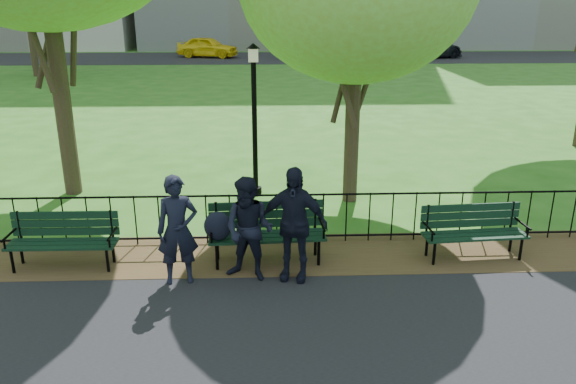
{
  "coord_description": "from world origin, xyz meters",
  "views": [
    {
      "loc": [
        0.44,
        -6.95,
        4.01
      ],
      "look_at": [
        0.77,
        1.5,
        1.11
      ],
      "focal_mm": 35.0,
      "sensor_mm": 36.0,
      "label": 1
    }
  ],
  "objects_px": {
    "park_bench_right_a": "(473,226)",
    "sedan_dark": "(427,47)",
    "park_bench_main": "(246,226)",
    "person_mid": "(249,230)",
    "person_right": "(293,224)",
    "taxi": "(207,47)",
    "lamppost": "(254,115)",
    "park_bench_left_a": "(63,234)",
    "person_left": "(178,230)",
    "sedan_silver": "(316,49)"
  },
  "relations": [
    {
      "from": "person_right",
      "to": "taxi",
      "type": "height_order",
      "value": "person_right"
    },
    {
      "from": "lamppost",
      "to": "person_mid",
      "type": "distance_m",
      "value": 4.07
    },
    {
      "from": "lamppost",
      "to": "person_right",
      "type": "height_order",
      "value": "lamppost"
    },
    {
      "from": "park_bench_left_a",
      "to": "person_mid",
      "type": "relative_size",
      "value": 1.06
    },
    {
      "from": "person_left",
      "to": "taxi",
      "type": "distance_m",
      "value": 34.82
    },
    {
      "from": "park_bench_left_a",
      "to": "sedan_silver",
      "type": "xyz_separation_m",
      "value": [
        6.74,
        31.75,
        0.24
      ]
    },
    {
      "from": "park_bench_left_a",
      "to": "person_left",
      "type": "distance_m",
      "value": 2.0
    },
    {
      "from": "person_mid",
      "to": "sedan_dark",
      "type": "bearing_deg",
      "value": 91.75
    },
    {
      "from": "person_left",
      "to": "park_bench_left_a",
      "type": "bearing_deg",
      "value": 153.24
    },
    {
      "from": "lamppost",
      "to": "taxi",
      "type": "height_order",
      "value": "lamppost"
    },
    {
      "from": "park_bench_right_a",
      "to": "sedan_dark",
      "type": "distance_m",
      "value": 33.99
    },
    {
      "from": "park_bench_main",
      "to": "taxi",
      "type": "xyz_separation_m",
      "value": [
        -3.86,
        34.13,
        0.11
      ]
    },
    {
      "from": "park_bench_right_a",
      "to": "sedan_silver",
      "type": "relative_size",
      "value": 0.36
    },
    {
      "from": "park_bench_main",
      "to": "sedan_silver",
      "type": "bearing_deg",
      "value": 79.74
    },
    {
      "from": "lamppost",
      "to": "person_left",
      "type": "height_order",
      "value": "lamppost"
    },
    {
      "from": "taxi",
      "to": "lamppost",
      "type": "bearing_deg",
      "value": -156.33
    },
    {
      "from": "park_bench_right_a",
      "to": "person_left",
      "type": "relative_size",
      "value": 1.03
    },
    {
      "from": "person_mid",
      "to": "sedan_silver",
      "type": "relative_size",
      "value": 0.34
    },
    {
      "from": "park_bench_left_a",
      "to": "sedan_dark",
      "type": "bearing_deg",
      "value": 66.35
    },
    {
      "from": "park_bench_main",
      "to": "person_right",
      "type": "xyz_separation_m",
      "value": [
        0.72,
        -0.52,
        0.24
      ]
    },
    {
      "from": "park_bench_left_a",
      "to": "park_bench_right_a",
      "type": "xyz_separation_m",
      "value": [
        6.52,
        0.09,
        -0.0
      ]
    },
    {
      "from": "person_left",
      "to": "person_mid",
      "type": "distance_m",
      "value": 1.04
    },
    {
      "from": "park_bench_right_a",
      "to": "person_right",
      "type": "height_order",
      "value": "person_right"
    },
    {
      "from": "park_bench_right_a",
      "to": "person_mid",
      "type": "xyz_separation_m",
      "value": [
        -3.6,
        -0.64,
        0.26
      ]
    },
    {
      "from": "park_bench_main",
      "to": "sedan_dark",
      "type": "relative_size",
      "value": 0.36
    },
    {
      "from": "park_bench_left_a",
      "to": "park_bench_right_a",
      "type": "distance_m",
      "value": 6.52
    },
    {
      "from": "park_bench_right_a",
      "to": "taxi",
      "type": "height_order",
      "value": "taxi"
    },
    {
      "from": "park_bench_right_a",
      "to": "lamppost",
      "type": "distance_m",
      "value": 5.02
    },
    {
      "from": "person_mid",
      "to": "lamppost",
      "type": "bearing_deg",
      "value": 110.91
    },
    {
      "from": "park_bench_main",
      "to": "person_mid",
      "type": "height_order",
      "value": "person_mid"
    },
    {
      "from": "park_bench_right_a",
      "to": "person_right",
      "type": "bearing_deg",
      "value": -171.92
    },
    {
      "from": "person_mid",
      "to": "taxi",
      "type": "xyz_separation_m",
      "value": [
        -3.93,
        34.64,
        -0.04
      ]
    },
    {
      "from": "lamppost",
      "to": "taxi",
      "type": "xyz_separation_m",
      "value": [
        -3.96,
        30.69,
        -0.98
      ]
    },
    {
      "from": "park_bench_right_a",
      "to": "person_left",
      "type": "height_order",
      "value": "person_left"
    },
    {
      "from": "person_right",
      "to": "sedan_dark",
      "type": "height_order",
      "value": "person_right"
    },
    {
      "from": "person_right",
      "to": "park_bench_main",
      "type": "bearing_deg",
      "value": 158.58
    },
    {
      "from": "park_bench_main",
      "to": "taxi",
      "type": "bearing_deg",
      "value": 93.17
    },
    {
      "from": "park_bench_left_a",
      "to": "sedan_silver",
      "type": "bearing_deg",
      "value": 78.59
    },
    {
      "from": "park_bench_main",
      "to": "park_bench_right_a",
      "type": "relative_size",
      "value": 1.13
    },
    {
      "from": "person_mid",
      "to": "taxi",
      "type": "bearing_deg",
      "value": 117.81
    },
    {
      "from": "person_right",
      "to": "sedan_dark",
      "type": "distance_m",
      "value": 35.44
    },
    {
      "from": "lamppost",
      "to": "person_right",
      "type": "bearing_deg",
      "value": -81.1
    },
    {
      "from": "sedan_silver",
      "to": "sedan_dark",
      "type": "height_order",
      "value": "sedan_silver"
    },
    {
      "from": "person_mid",
      "to": "person_right",
      "type": "height_order",
      "value": "person_right"
    },
    {
      "from": "park_bench_left_a",
      "to": "sedan_silver",
      "type": "height_order",
      "value": "sedan_silver"
    },
    {
      "from": "person_mid",
      "to": "person_right",
      "type": "relative_size",
      "value": 0.91
    },
    {
      "from": "person_right",
      "to": "person_mid",
      "type": "bearing_deg",
      "value": -166.04
    },
    {
      "from": "taxi",
      "to": "sedan_dark",
      "type": "xyz_separation_m",
      "value": [
        15.88,
        -1.06,
        0.02
      ]
    },
    {
      "from": "park_bench_left_a",
      "to": "person_right",
      "type": "relative_size",
      "value": 0.96
    },
    {
      "from": "lamppost",
      "to": "person_left",
      "type": "bearing_deg",
      "value": -104.88
    }
  ]
}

